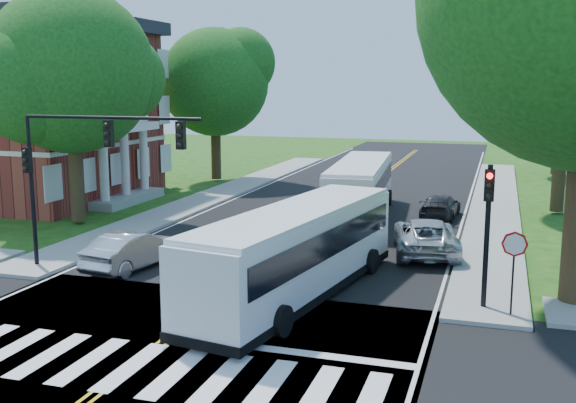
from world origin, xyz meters
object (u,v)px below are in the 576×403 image
at_px(signal_ne, 488,217).
at_px(bus_lead, 297,250).
at_px(signal_nw, 83,156).
at_px(hatchback, 133,250).
at_px(suv, 425,236).
at_px(bus_follow, 360,188).
at_px(dark_sedan, 440,206).

xyz_separation_m(signal_ne, bus_lead, (-5.91, -0.31, -1.41)).
height_order(signal_nw, signal_ne, signal_nw).
bearing_deg(hatchback, suv, -142.44).
height_order(signal_ne, bus_lead, signal_ne).
height_order(signal_nw, hatchback, signal_nw).
bearing_deg(suv, signal_ne, 100.23).
xyz_separation_m(bus_follow, hatchback, (-6.16, -12.58, -0.82)).
bearing_deg(bus_lead, bus_follow, -77.35).
relative_size(signal_nw, bus_follow, 0.63).
height_order(signal_nw, bus_lead, signal_nw).
bearing_deg(signal_ne, signal_nw, -179.95).
bearing_deg(signal_ne, dark_sedan, 100.06).
relative_size(signal_ne, dark_sedan, 1.06).
height_order(signal_ne, dark_sedan, signal_ne).
bearing_deg(bus_lead, dark_sedan, -92.98).
distance_m(signal_ne, bus_follow, 15.26).
bearing_deg(signal_nw, suv, 29.94).
distance_m(suv, dark_sedan, 7.94).
relative_size(signal_nw, signal_ne, 1.62).
xyz_separation_m(bus_lead, hatchback, (-6.91, 1.38, -0.83)).
distance_m(signal_nw, suv, 13.82).
bearing_deg(suv, hatchback, 17.98).
xyz_separation_m(signal_ne, suv, (-2.50, 6.65, -2.21)).
relative_size(bus_lead, bus_follow, 1.01).
height_order(bus_follow, hatchback, bus_follow).
bearing_deg(dark_sedan, suv, 94.68).
bearing_deg(hatchback, bus_follow, -106.89).
height_order(signal_nw, bus_follow, signal_nw).
bearing_deg(suv, signal_nw, 19.57).
xyz_separation_m(signal_ne, dark_sedan, (-2.59, 14.58, -2.35)).
xyz_separation_m(signal_ne, bus_follow, (-6.66, 13.66, -1.42)).
relative_size(signal_nw, bus_lead, 0.62).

